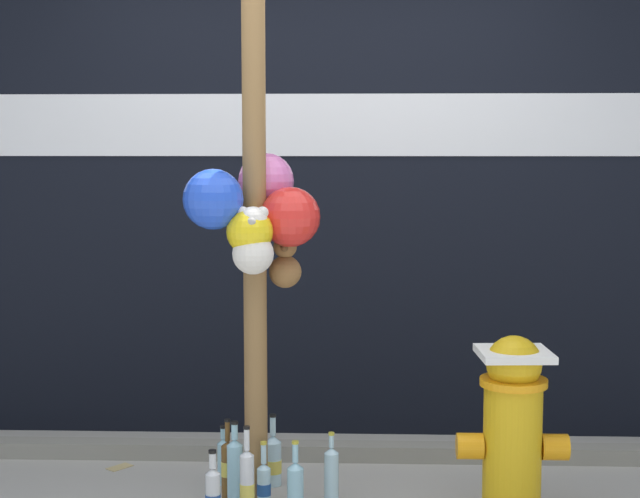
{
  "coord_description": "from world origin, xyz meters",
  "views": [
    {
      "loc": [
        0.22,
        -3.58,
        1.54
      ],
      "look_at": [
        0.07,
        0.46,
        1.11
      ],
      "focal_mm": 54.32,
      "sensor_mm": 36.0,
      "label": 1
    }
  ],
  "objects_px": {
    "bottle_4": "(264,485)",
    "bottle_7": "(213,497)",
    "bottle_1": "(273,460)",
    "bottle_2": "(331,474)",
    "memorial_post": "(256,165)",
    "bottle_5": "(235,471)",
    "fire_hydrant": "(513,425)",
    "bottle_3": "(247,486)",
    "bottle_6": "(295,487)",
    "bottle_8": "(224,459)",
    "bottle_0": "(228,468)"
  },
  "relations": [
    {
      "from": "bottle_6",
      "to": "bottle_8",
      "type": "xyz_separation_m",
      "value": [
        -0.35,
        0.39,
        -0.01
      ]
    },
    {
      "from": "memorial_post",
      "to": "fire_hydrant",
      "type": "height_order",
      "value": "memorial_post"
    },
    {
      "from": "bottle_7",
      "to": "fire_hydrant",
      "type": "bearing_deg",
      "value": 5.46
    },
    {
      "from": "memorial_post",
      "to": "bottle_8",
      "type": "height_order",
      "value": "memorial_post"
    },
    {
      "from": "bottle_1",
      "to": "bottle_2",
      "type": "height_order",
      "value": "bottle_1"
    },
    {
      "from": "bottle_6",
      "to": "bottle_7",
      "type": "bearing_deg",
      "value": -160.15
    },
    {
      "from": "bottle_5",
      "to": "bottle_8",
      "type": "relative_size",
      "value": 1.36
    },
    {
      "from": "bottle_1",
      "to": "bottle_5",
      "type": "xyz_separation_m",
      "value": [
        -0.14,
        -0.27,
        0.04
      ]
    },
    {
      "from": "fire_hydrant",
      "to": "bottle_4",
      "type": "relative_size",
      "value": 2.58
    },
    {
      "from": "memorial_post",
      "to": "bottle_2",
      "type": "distance_m",
      "value": 1.37
    },
    {
      "from": "bottle_3",
      "to": "bottle_7",
      "type": "relative_size",
      "value": 1.26
    },
    {
      "from": "fire_hydrant",
      "to": "bottle_1",
      "type": "xyz_separation_m",
      "value": [
        -1.02,
        0.38,
        -0.29
      ]
    },
    {
      "from": "bottle_4",
      "to": "bottle_7",
      "type": "height_order",
      "value": "bottle_7"
    },
    {
      "from": "bottle_5",
      "to": "bottle_1",
      "type": "bearing_deg",
      "value": 62.54
    },
    {
      "from": "fire_hydrant",
      "to": "bottle_5",
      "type": "xyz_separation_m",
      "value": [
        -1.16,
        0.11,
        -0.25
      ]
    },
    {
      "from": "fire_hydrant",
      "to": "bottle_1",
      "type": "bearing_deg",
      "value": 159.46
    },
    {
      "from": "bottle_8",
      "to": "bottle_1",
      "type": "bearing_deg",
      "value": -1.17
    },
    {
      "from": "bottle_7",
      "to": "memorial_post",
      "type": "bearing_deg",
      "value": 56.81
    },
    {
      "from": "memorial_post",
      "to": "bottle_3",
      "type": "height_order",
      "value": "memorial_post"
    },
    {
      "from": "bottle_0",
      "to": "bottle_5",
      "type": "relative_size",
      "value": 0.96
    },
    {
      "from": "bottle_2",
      "to": "bottle_6",
      "type": "bearing_deg",
      "value": -133.1
    },
    {
      "from": "bottle_4",
      "to": "bottle_6",
      "type": "height_order",
      "value": "bottle_6"
    },
    {
      "from": "bottle_2",
      "to": "bottle_6",
      "type": "distance_m",
      "value": 0.21
    },
    {
      "from": "bottle_3",
      "to": "bottle_6",
      "type": "height_order",
      "value": "bottle_3"
    },
    {
      "from": "memorial_post",
      "to": "bottle_4",
      "type": "relative_size",
      "value": 9.4
    },
    {
      "from": "bottle_6",
      "to": "bottle_8",
      "type": "bearing_deg",
      "value": 132.52
    },
    {
      "from": "fire_hydrant",
      "to": "bottle_3",
      "type": "relative_size",
      "value": 1.92
    },
    {
      "from": "bottle_7",
      "to": "bottle_8",
      "type": "distance_m",
      "value": 0.5
    },
    {
      "from": "bottle_5",
      "to": "bottle_6",
      "type": "relative_size",
      "value": 1.15
    },
    {
      "from": "bottle_1",
      "to": "bottle_8",
      "type": "relative_size",
      "value": 1.2
    },
    {
      "from": "bottle_1",
      "to": "bottle_6",
      "type": "bearing_deg",
      "value": -71.69
    },
    {
      "from": "bottle_0",
      "to": "bottle_7",
      "type": "height_order",
      "value": "bottle_0"
    },
    {
      "from": "memorial_post",
      "to": "bottle_7",
      "type": "bearing_deg",
      "value": -123.19
    },
    {
      "from": "bottle_1",
      "to": "bottle_7",
      "type": "bearing_deg",
      "value": -112.04
    },
    {
      "from": "bottle_3",
      "to": "bottle_7",
      "type": "height_order",
      "value": "bottle_3"
    },
    {
      "from": "bottle_4",
      "to": "bottle_6",
      "type": "bearing_deg",
      "value": -25.09
    },
    {
      "from": "memorial_post",
      "to": "bottle_5",
      "type": "relative_size",
      "value": 7.56
    },
    {
      "from": "bottle_2",
      "to": "bottle_3",
      "type": "distance_m",
      "value": 0.4
    },
    {
      "from": "memorial_post",
      "to": "bottle_5",
      "type": "height_order",
      "value": "memorial_post"
    },
    {
      "from": "bottle_8",
      "to": "bottle_7",
      "type": "bearing_deg",
      "value": -87.12
    },
    {
      "from": "bottle_0",
      "to": "bottle_4",
      "type": "distance_m",
      "value": 0.22
    },
    {
      "from": "bottle_4",
      "to": "bottle_7",
      "type": "bearing_deg",
      "value": -136.03
    },
    {
      "from": "fire_hydrant",
      "to": "bottle_5",
      "type": "height_order",
      "value": "fire_hydrant"
    },
    {
      "from": "fire_hydrant",
      "to": "bottle_4",
      "type": "bearing_deg",
      "value": 176.33
    },
    {
      "from": "memorial_post",
      "to": "bottle_7",
      "type": "height_order",
      "value": "memorial_post"
    },
    {
      "from": "bottle_0",
      "to": "bottle_6",
      "type": "distance_m",
      "value": 0.36
    },
    {
      "from": "bottle_7",
      "to": "bottle_2",
      "type": "bearing_deg",
      "value": 30.08
    },
    {
      "from": "bottle_4",
      "to": "bottle_8",
      "type": "relative_size",
      "value": 1.1
    },
    {
      "from": "fire_hydrant",
      "to": "bottle_7",
      "type": "distance_m",
      "value": 1.26
    },
    {
      "from": "bottle_1",
      "to": "bottle_2",
      "type": "relative_size",
      "value": 1.04
    }
  ]
}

